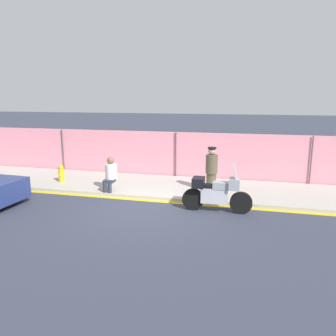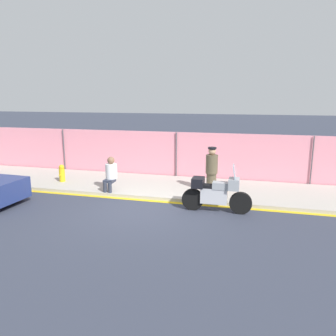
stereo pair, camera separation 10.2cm
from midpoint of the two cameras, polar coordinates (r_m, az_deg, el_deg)
The scene contains 8 objects.
ground_plane at distance 10.53m, azimuth -3.57°, elevation -7.32°, with size 120.00×120.00×0.00m, color #333847.
sidewalk at distance 12.92m, azimuth 0.05°, elevation -3.27°, with size 40.76×3.23×0.12m.
curb_paint_stripe at distance 11.37m, azimuth -2.11°, elevation -5.79°, with size 40.76×0.18×0.01m.
storefront_fence at distance 14.33m, azimuth 1.75°, elevation 2.21°, with size 38.72×0.17×2.04m.
motorcycle at distance 10.29m, azimuth 8.61°, elevation -4.27°, with size 2.18×0.50×1.52m.
officer_standing at distance 11.99m, azimuth 7.85°, elevation -0.24°, with size 0.44×0.44×1.64m.
person_seated_on_curb at distance 12.26m, azimuth -9.71°, elevation -0.73°, with size 0.43×0.67×1.25m.
fire_hydrant at distance 14.06m, azimuth -17.79°, elevation -0.87°, with size 0.23×0.29×0.71m.
Camera 2 is at (3.16, -9.41, 3.53)m, focal length 35.00 mm.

